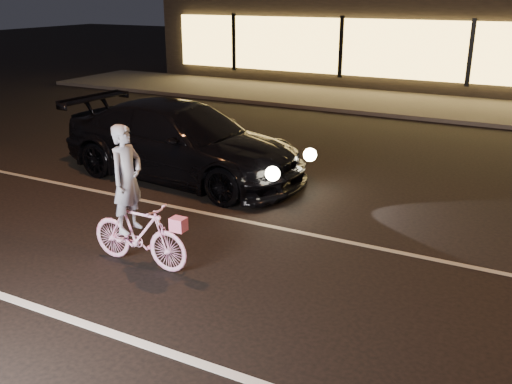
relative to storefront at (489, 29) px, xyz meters
The scene contains 7 objects.
ground 19.09m from the storefront, 90.00° to the right, with size 90.00×90.00×0.00m, color black.
lane_stripe_near 20.58m from the storefront, 90.00° to the right, with size 60.00×0.12×0.01m, color silver.
lane_stripe_far 17.10m from the storefront, 90.00° to the right, with size 60.00×0.10×0.01m, color gray.
sidewalk 6.32m from the storefront, 90.00° to the right, with size 30.00×4.00×0.12m, color #383533.
storefront is the anchor object (origin of this frame).
cyclist 19.15m from the storefront, 96.07° to the right, with size 1.54×0.53×1.94m.
sedan 16.01m from the storefront, 103.23° to the right, with size 5.26×2.46×1.49m.
Camera 1 is at (2.69, -5.50, 3.54)m, focal length 40.00 mm.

